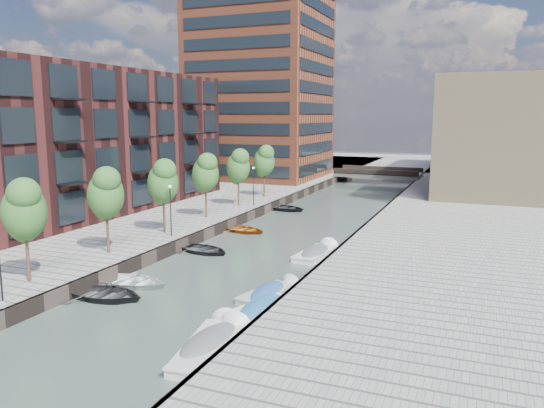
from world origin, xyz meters
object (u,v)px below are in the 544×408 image
Objects in this scene: bridge at (378,174)px; tree_1 at (24,208)px; motorboat_1 at (212,340)px; tree_6 at (264,160)px; motorboat_0 at (267,309)px; sloop_0 at (105,299)px; motorboat_4 at (318,253)px; sloop_2 at (244,232)px; sloop_4 at (284,210)px; motorboat_3 at (272,292)px; sloop_1 at (204,252)px; car at (444,183)px; tree_4 at (205,172)px; tree_3 at (163,180)px; tree_2 at (106,192)px; tree_5 at (238,165)px; motorboat_2 at (217,347)px; sloop_3 at (131,286)px.

tree_1 is (-8.50, -61.00, 3.92)m from bridge.
tree_6 is at bearing 109.47° from motorboat_1.
sloop_0 is at bearing -171.43° from motorboat_0.
motorboat_4 is at bearing 94.71° from motorboat_0.
sloop_2 is at bearing -96.29° from bridge.
motorboat_3 reaches higher than sloop_4.
car is (14.83, 38.03, 1.68)m from sloop_1.
sloop_4 reaches higher than sloop_2.
tree_4 is 14.00m from tree_6.
tree_3 reaches higher than motorboat_3.
tree_3 and tree_6 have the same top height.
sloop_2 is 17.43m from motorboat_3.
sloop_0 is at bearing -53.22° from tree_2.
tree_6 reaches higher than motorboat_3.
tree_5 is 33.28m from motorboat_2.
motorboat_3 reaches higher than sloop_1.
car is at bearing 79.84° from motorboat_4.
sloop_4 is at bearing -0.98° from sloop_0.
sloop_4 is 31.25m from motorboat_0.
tree_2 is at bearing 163.52° from motorboat_0.
tree_1 and tree_4 have the same top height.
motorboat_2 is at bearing -34.66° from motorboat_1.
tree_5 is at bearing 113.60° from motorboat_1.
sloop_0 is at bearing -78.04° from tree_4.
sloop_4 is at bearing 79.09° from tree_3.
motorboat_4 is at bearing -33.93° from sloop_0.
tree_1 is at bearing 107.46° from sloop_0.
tree_3 is at bearing 160.93° from sloop_2.
sloop_0 is (4.14, 1.47, -5.31)m from tree_1.
sloop_4 is 28.40m from motorboat_3.
tree_4 is 1.34× the size of sloop_2.
motorboat_3 is (12.96, -1.35, -5.12)m from tree_2.
tree_5 is 1.49× the size of car.
tree_6 is at bearing 4.97° from sloop_0.
tree_3 is 1.12× the size of motorboat_4.
tree_6 is (0.00, 14.00, 0.00)m from tree_4.
motorboat_4 reaches higher than sloop_4.
motorboat_3 is at bearing -76.14° from car.
tree_6 is 1.19× the size of sloop_0.
motorboat_2 is at bearing -87.88° from motorboat_4.
sloop_4 is 1.25× the size of car.
bridge is 2.18× the size of tree_5.
tree_1 and tree_5 have the same top height.
motorboat_3 is (4.46, -55.35, -1.21)m from bridge.
motorboat_2 is (13.41, -30.01, -5.20)m from tree_5.
tree_4 is (0.00, 7.00, 0.00)m from tree_3.
motorboat_4 is at bearing 6.03° from tree_3.
sloop_2 is at bearing 78.89° from tree_1.
tree_3 is (0.00, 14.00, 0.00)m from tree_1.
tree_4 is 1.20× the size of sloop_3.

